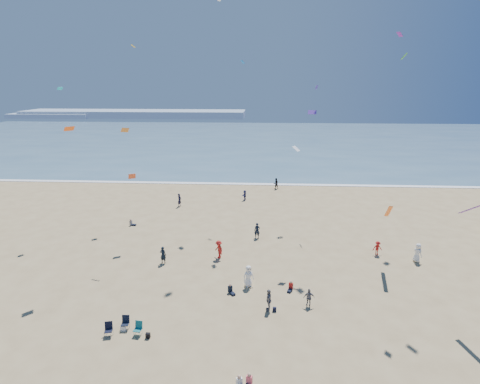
{
  "coord_description": "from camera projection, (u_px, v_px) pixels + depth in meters",
  "views": [
    {
      "loc": [
        3.45,
        -17.54,
        17.11
      ],
      "look_at": [
        2.0,
        8.0,
        9.54
      ],
      "focal_mm": 28.0,
      "sensor_mm": 36.0,
      "label": 1
    }
  ],
  "objects": [
    {
      "name": "chair_cluster",
      "position": [
        124.0,
        327.0,
        26.3
      ],
      "size": [
        2.7,
        1.48,
        1.0
      ],
      "color": "black",
      "rests_on": "ground"
    },
    {
      "name": "white_tote",
      "position": [
        123.0,
        328.0,
        26.67
      ],
      "size": [
        0.35,
        0.2,
        0.4
      ],
      "primitive_type": "cube",
      "color": "white",
      "rests_on": "ground"
    },
    {
      "name": "kites_aloft",
      "position": [
        338.0,
        114.0,
        30.44
      ],
      "size": [
        38.18,
        42.79,
        29.81
      ],
      "color": "#12B1DC",
      "rests_on": "ground"
    },
    {
      "name": "headland_near",
      "position": [
        52.0,
        115.0,
        184.95
      ],
      "size": [
        40.0,
        14.0,
        2.0
      ],
      "primitive_type": "cube",
      "color": "#7A8EA8",
      "rests_on": "ground"
    },
    {
      "name": "headland_far",
      "position": [
        135.0,
        114.0,
        187.39
      ],
      "size": [
        110.0,
        20.0,
        3.2
      ],
      "primitive_type": "cube",
      "color": "#7A8EA8",
      "rests_on": "ground"
    },
    {
      "name": "seated_group",
      "position": [
        217.0,
        294.0,
        30.62
      ],
      "size": [
        19.5,
        25.54,
        0.84
      ],
      "color": "white",
      "rests_on": "ground"
    },
    {
      "name": "black_backpack",
      "position": [
        148.0,
        336.0,
        25.92
      ],
      "size": [
        0.3,
        0.22,
        0.38
      ],
      "primitive_type": "cube",
      "color": "black",
      "rests_on": "ground"
    },
    {
      "name": "standing_flyers",
      "position": [
        280.0,
        252.0,
        37.12
      ],
      "size": [
        27.82,
        45.08,
        1.94
      ],
      "color": "white",
      "rests_on": "ground"
    },
    {
      "name": "surf_line",
      "position": [
        241.0,
        184.0,
        64.91
      ],
      "size": [
        220.0,
        1.2,
        0.08
      ],
      "primitive_type": "cube",
      "color": "white",
      "rests_on": "ground"
    },
    {
      "name": "navy_bag",
      "position": [
        275.0,
        309.0,
        28.95
      ],
      "size": [
        0.28,
        0.18,
        0.34
      ],
      "primitive_type": "cube",
      "color": "black",
      "rests_on": "ground"
    },
    {
      "name": "ocean",
      "position": [
        250.0,
        140.0,
        112.77
      ],
      "size": [
        220.0,
        100.0,
        0.06
      ],
      "primitive_type": "cube",
      "color": "#476B84",
      "rests_on": "ground"
    }
  ]
}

